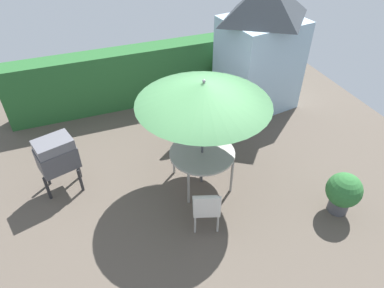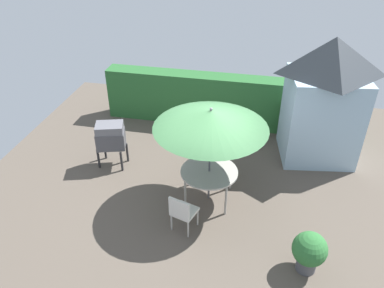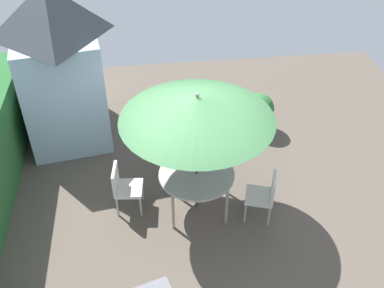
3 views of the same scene
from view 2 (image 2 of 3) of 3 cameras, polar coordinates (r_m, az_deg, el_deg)
name	(u,v)px [view 2 (image 2 of 3)]	position (r m, az deg, el deg)	size (l,w,h in m)	color
ground_plane	(202,196)	(9.05, 1.44, -7.74)	(11.00, 11.00, 0.00)	brown
hedge_backdrop	(223,101)	(11.53, 4.70, 6.43)	(7.09, 0.61, 1.53)	#28602D
garden_shed	(324,99)	(10.14, 19.06, 6.28)	(2.12, 1.88, 3.23)	#9EBCD1
patio_table	(209,173)	(8.55, 2.57, -4.33)	(1.28, 1.28, 0.78)	#B2ADA3
patio_umbrella	(211,119)	(7.80, 2.81, 3.71)	(2.40, 2.40, 2.36)	#4C4C51
bbq_grill	(111,137)	(9.79, -12.01, 1.09)	(0.81, 0.68, 1.20)	#47474C
chair_near_shed	(223,151)	(9.66, 4.56, -1.01)	(0.51, 0.51, 0.90)	silver
chair_far_side	(182,211)	(7.91, -1.44, -9.95)	(0.58, 0.58, 0.90)	silver
potted_plant_by_shed	(309,251)	(7.54, 17.03, -14.93)	(0.64, 0.64, 0.86)	#4C4C51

